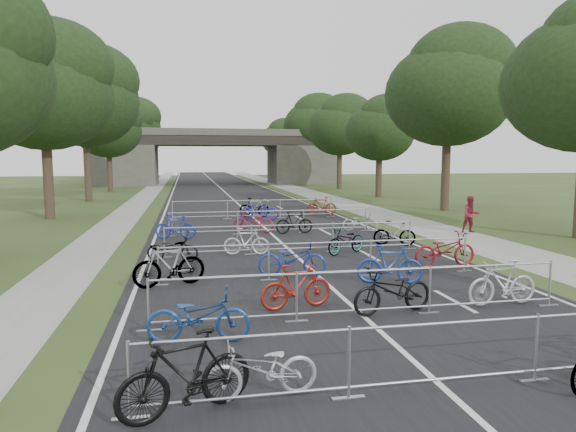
% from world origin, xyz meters
% --- Properties ---
extents(road, '(11.00, 140.00, 0.01)m').
position_xyz_m(road, '(0.00, 50.00, 0.01)').
color(road, black).
rests_on(road, ground).
extents(sidewalk_right, '(3.00, 140.00, 0.01)m').
position_xyz_m(sidewalk_right, '(8.00, 50.00, 0.01)').
color(sidewalk_right, gray).
rests_on(sidewalk_right, ground).
extents(sidewalk_left, '(2.00, 140.00, 0.01)m').
position_xyz_m(sidewalk_left, '(-7.50, 50.00, 0.01)').
color(sidewalk_left, gray).
rests_on(sidewalk_left, ground).
extents(lane_markings, '(0.12, 140.00, 0.00)m').
position_xyz_m(lane_markings, '(0.00, 50.00, 0.00)').
color(lane_markings, silver).
rests_on(lane_markings, ground).
extents(overpass_bridge, '(31.00, 8.00, 7.05)m').
position_xyz_m(overpass_bridge, '(0.00, 65.00, 3.53)').
color(overpass_bridge, '#45443E').
rests_on(overpass_bridge, ground).
extents(tree_left_1, '(7.56, 7.56, 11.53)m').
position_xyz_m(tree_left_1, '(-11.39, 27.93, 7.30)').
color(tree_left_1, '#33261C').
rests_on(tree_left_1, ground).
extents(tree_right_1, '(8.18, 8.18, 12.47)m').
position_xyz_m(tree_right_1, '(13.11, 27.93, 7.90)').
color(tree_right_1, '#33261C').
rests_on(tree_right_1, ground).
extents(tree_left_2, '(8.40, 8.40, 12.81)m').
position_xyz_m(tree_left_2, '(-11.39, 39.93, 8.12)').
color(tree_left_2, '#33261C').
rests_on(tree_left_2, ground).
extents(tree_right_2, '(6.16, 6.16, 9.39)m').
position_xyz_m(tree_right_2, '(13.11, 39.93, 5.95)').
color(tree_right_2, '#33261C').
rests_on(tree_right_2, ground).
extents(tree_left_3, '(6.72, 6.72, 10.25)m').
position_xyz_m(tree_left_3, '(-11.39, 51.93, 6.49)').
color(tree_left_3, '#33261C').
rests_on(tree_left_3, ground).
extents(tree_right_3, '(7.17, 7.17, 10.93)m').
position_xyz_m(tree_right_3, '(13.11, 51.93, 6.92)').
color(tree_right_3, '#33261C').
rests_on(tree_right_3, ground).
extents(tree_left_4, '(7.56, 7.56, 11.53)m').
position_xyz_m(tree_left_4, '(-11.39, 63.93, 7.30)').
color(tree_left_4, '#33261C').
rests_on(tree_left_4, ground).
extents(tree_right_4, '(8.18, 8.18, 12.47)m').
position_xyz_m(tree_right_4, '(13.11, 63.93, 7.90)').
color(tree_right_4, '#33261C').
rests_on(tree_right_4, ground).
extents(tree_left_5, '(8.40, 8.40, 12.81)m').
position_xyz_m(tree_left_5, '(-11.39, 75.93, 8.12)').
color(tree_left_5, '#33261C').
rests_on(tree_left_5, ground).
extents(tree_right_5, '(6.16, 6.16, 9.39)m').
position_xyz_m(tree_right_5, '(13.11, 75.93, 5.95)').
color(tree_right_5, '#33261C').
rests_on(tree_right_5, ground).
extents(tree_left_6, '(6.72, 6.72, 10.25)m').
position_xyz_m(tree_left_6, '(-11.39, 87.93, 6.49)').
color(tree_left_6, '#33261C').
rests_on(tree_left_6, ground).
extents(tree_right_6, '(7.17, 7.17, 10.93)m').
position_xyz_m(tree_right_6, '(13.11, 87.93, 6.92)').
color(tree_right_6, '#33261C').
rests_on(tree_right_6, ground).
extents(barrier_row_1, '(9.70, 0.08, 1.10)m').
position_xyz_m(barrier_row_1, '(0.00, 3.60, 0.55)').
color(barrier_row_1, '#A7AAAF').
rests_on(barrier_row_1, ground).
extents(barrier_row_2, '(9.70, 0.08, 1.10)m').
position_xyz_m(barrier_row_2, '(0.00, 7.20, 0.55)').
color(barrier_row_2, '#A7AAAF').
rests_on(barrier_row_2, ground).
extents(barrier_row_3, '(9.70, 0.08, 1.10)m').
position_xyz_m(barrier_row_3, '(0.00, 11.00, 0.55)').
color(barrier_row_3, '#A7AAAF').
rests_on(barrier_row_3, ground).
extents(barrier_row_4, '(9.70, 0.08, 1.10)m').
position_xyz_m(barrier_row_4, '(0.00, 15.00, 0.55)').
color(barrier_row_4, '#A7AAAF').
rests_on(barrier_row_4, ground).
extents(barrier_row_5, '(9.70, 0.08, 1.10)m').
position_xyz_m(barrier_row_5, '(0.00, 20.00, 0.55)').
color(barrier_row_5, '#A7AAAF').
rests_on(barrier_row_5, ground).
extents(barrier_row_6, '(9.70, 0.08, 1.10)m').
position_xyz_m(barrier_row_6, '(0.00, 26.00, 0.55)').
color(barrier_row_6, '#A7AAAF').
rests_on(barrier_row_6, ground).
extents(bike_4, '(2.01, 1.20, 1.17)m').
position_xyz_m(bike_4, '(-3.86, 3.57, 0.58)').
color(bike_4, black).
rests_on(bike_4, ground).
extents(bike_5, '(1.77, 0.77, 0.90)m').
position_xyz_m(bike_5, '(-2.78, 3.84, 0.45)').
color(bike_5, '#ABAAB1').
rests_on(bike_5, ground).
extents(bike_8, '(2.02, 0.89, 1.03)m').
position_xyz_m(bike_8, '(-3.62, 6.35, 0.51)').
color(bike_8, navy).
rests_on(bike_8, ground).
extents(bike_9, '(1.83, 0.84, 1.06)m').
position_xyz_m(bike_9, '(-1.34, 8.13, 0.53)').
color(bike_9, maroon).
rests_on(bike_9, ground).
extents(bike_10, '(2.11, 1.10, 1.06)m').
position_xyz_m(bike_10, '(0.72, 7.34, 0.53)').
color(bike_10, black).
rests_on(bike_10, ground).
extents(bike_11, '(1.85, 0.61, 1.10)m').
position_xyz_m(bike_11, '(3.51, 7.44, 0.55)').
color(bike_11, '#B1B2B9').
rests_on(bike_11, ground).
extents(bike_12, '(2.08, 1.15, 1.20)m').
position_xyz_m(bike_12, '(-4.30, 10.84, 0.60)').
color(bike_12, '#A7AAAF').
rests_on(bike_12, ground).
extents(bike_13, '(2.11, 1.10, 1.06)m').
position_xyz_m(bike_13, '(-0.78, 11.34, 0.53)').
color(bike_13, navy).
rests_on(bike_13, ground).
extents(bike_14, '(1.89, 0.98, 1.09)m').
position_xyz_m(bike_14, '(1.71, 9.95, 0.55)').
color(bike_14, '#1C3D9B').
rests_on(bike_14, ground).
extents(bike_15, '(2.17, 0.87, 1.12)m').
position_xyz_m(bike_15, '(4.30, 11.70, 0.56)').
color(bike_15, maroon).
rests_on(bike_15, ground).
extents(bike_16, '(1.83, 1.00, 0.91)m').
position_xyz_m(bike_16, '(-4.30, 14.18, 0.46)').
color(bike_16, black).
rests_on(bike_16, ground).
extents(bike_17, '(1.69, 0.69, 0.99)m').
position_xyz_m(bike_17, '(-1.72, 14.92, 0.49)').
color(bike_17, silver).
rests_on(bike_17, ground).
extents(bike_18, '(1.93, 1.50, 0.98)m').
position_xyz_m(bike_18, '(1.89, 14.46, 0.49)').
color(bike_18, '#A7AAAF').
rests_on(bike_18, ground).
extents(bike_19, '(1.72, 1.01, 1.00)m').
position_xyz_m(bike_19, '(4.30, 15.76, 0.50)').
color(bike_19, '#A7AAAF').
rests_on(bike_19, ground).
extents(bike_20, '(1.84, 0.92, 1.07)m').
position_xyz_m(bike_20, '(-4.30, 19.15, 0.53)').
color(bike_20, '#1B3097').
rests_on(bike_20, ground).
extents(bike_21, '(2.07, 1.52, 1.04)m').
position_xyz_m(bike_21, '(-0.76, 20.44, 0.52)').
color(bike_21, maroon).
rests_on(bike_21, ground).
extents(bike_22, '(1.75, 0.53, 1.04)m').
position_xyz_m(bike_22, '(1.04, 19.71, 0.52)').
color(bike_22, black).
rests_on(bike_22, ground).
extents(bike_23, '(1.79, 1.17, 0.89)m').
position_xyz_m(bike_23, '(4.30, 19.86, 0.44)').
color(bike_23, '#A5A3AB').
rests_on(bike_23, ground).
extents(bike_25, '(1.89, 1.18, 1.10)m').
position_xyz_m(bike_25, '(0.13, 26.87, 0.55)').
color(bike_25, '#A7AAAF').
rests_on(bike_25, ground).
extents(bike_26, '(2.24, 1.21, 1.12)m').
position_xyz_m(bike_26, '(0.16, 24.96, 0.56)').
color(bike_26, '#1D1DA0').
rests_on(bike_26, ground).
extents(bike_27, '(1.88, 0.70, 1.10)m').
position_xyz_m(bike_27, '(4.30, 27.03, 0.55)').
color(bike_27, maroon).
rests_on(bike_27, ground).
extents(pedestrian_b, '(0.90, 0.75, 1.70)m').
position_xyz_m(pedestrian_b, '(9.20, 18.41, 0.85)').
color(pedestrian_b, maroon).
rests_on(pedestrian_b, ground).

